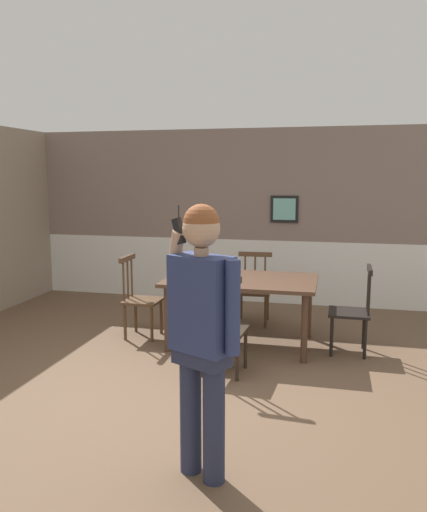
% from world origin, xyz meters
% --- Properties ---
extents(ground_plane, '(7.59, 7.59, 0.00)m').
position_xyz_m(ground_plane, '(0.00, 0.00, 0.00)').
color(ground_plane, brown).
extents(room_back_partition, '(6.77, 0.17, 2.62)m').
position_xyz_m(room_back_partition, '(0.00, 3.45, 1.26)').
color(room_back_partition, gray).
rests_on(room_back_partition, ground_plane).
extents(dining_table, '(1.69, 1.06, 0.77)m').
position_xyz_m(dining_table, '(0.30, 1.37, 0.69)').
color(dining_table, '#4C3323').
rests_on(dining_table, ground_plane).
extents(chair_near_window, '(0.45, 0.45, 1.01)m').
position_xyz_m(chair_near_window, '(0.29, 0.45, 0.48)').
color(chair_near_window, '#2D2319').
rests_on(chair_near_window, ground_plane).
extents(chair_by_doorway, '(0.42, 0.42, 0.98)m').
position_xyz_m(chair_by_doorway, '(-0.94, 1.37, 0.47)').
color(chair_by_doorway, '#513823').
rests_on(chair_by_doorway, ground_plane).
extents(chair_at_table_head, '(0.44, 0.44, 0.97)m').
position_xyz_m(chair_at_table_head, '(1.53, 1.36, 0.47)').
color(chair_at_table_head, black).
rests_on(chair_at_table_head, ground_plane).
extents(chair_opposite_corner, '(0.47, 0.47, 0.92)m').
position_xyz_m(chair_opposite_corner, '(0.30, 2.28, 0.45)').
color(chair_opposite_corner, '#513823').
rests_on(chair_opposite_corner, ground_plane).
extents(person_figure, '(0.51, 0.35, 1.76)m').
position_xyz_m(person_figure, '(0.52, -1.26, 1.02)').
color(person_figure, '#282E49').
rests_on(person_figure, ground_plane).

